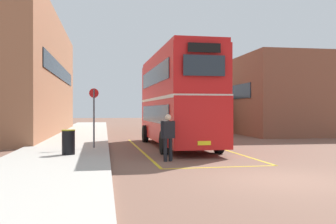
{
  "coord_description": "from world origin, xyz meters",
  "views": [
    {
      "loc": [
        -4.68,
        -9.72,
        1.89
      ],
      "look_at": [
        -1.11,
        11.66,
        1.78
      ],
      "focal_mm": 40.54,
      "sensor_mm": 36.0,
      "label": 1
    }
  ],
  "objects_px": {
    "pedestrian_boarding": "(168,134)",
    "litter_bin": "(68,142)",
    "double_decker_bus": "(177,98)",
    "single_deck_bus": "(193,113)",
    "bus_stop_sign": "(94,112)"
  },
  "relations": [
    {
      "from": "double_decker_bus",
      "to": "litter_bin",
      "type": "distance_m",
      "value": 6.55
    },
    {
      "from": "double_decker_bus",
      "to": "litter_bin",
      "type": "xyz_separation_m",
      "value": [
        -5.05,
        -3.71,
        -1.88
      ]
    },
    {
      "from": "double_decker_bus",
      "to": "single_deck_bus",
      "type": "bearing_deg",
      "value": 73.77
    },
    {
      "from": "double_decker_bus",
      "to": "single_deck_bus",
      "type": "height_order",
      "value": "double_decker_bus"
    },
    {
      "from": "pedestrian_boarding",
      "to": "litter_bin",
      "type": "bearing_deg",
      "value": 156.65
    },
    {
      "from": "bus_stop_sign",
      "to": "double_decker_bus",
      "type": "bearing_deg",
      "value": 15.51
    },
    {
      "from": "pedestrian_boarding",
      "to": "litter_bin",
      "type": "height_order",
      "value": "pedestrian_boarding"
    },
    {
      "from": "pedestrian_boarding",
      "to": "litter_bin",
      "type": "relative_size",
      "value": 1.78
    },
    {
      "from": "litter_bin",
      "to": "double_decker_bus",
      "type": "bearing_deg",
      "value": 36.29
    },
    {
      "from": "double_decker_bus",
      "to": "pedestrian_boarding",
      "type": "distance_m",
      "value": 5.68
    },
    {
      "from": "double_decker_bus",
      "to": "litter_bin",
      "type": "height_order",
      "value": "double_decker_bus"
    },
    {
      "from": "litter_bin",
      "to": "pedestrian_boarding",
      "type": "bearing_deg",
      "value": -23.35
    },
    {
      "from": "double_decker_bus",
      "to": "pedestrian_boarding",
      "type": "bearing_deg",
      "value": -104.13
    },
    {
      "from": "pedestrian_boarding",
      "to": "bus_stop_sign",
      "type": "relative_size",
      "value": 0.63
    },
    {
      "from": "single_deck_bus",
      "to": "litter_bin",
      "type": "distance_m",
      "value": 20.77
    }
  ]
}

